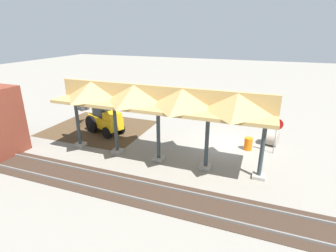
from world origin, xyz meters
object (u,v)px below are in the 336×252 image
object	(u,v)px
backhoe	(104,117)
traffic_barrel	(248,144)
stop_sign	(277,129)
concrete_pipe	(270,138)

from	to	relation	value
backhoe	traffic_barrel	distance (m)	11.47
stop_sign	backhoe	distance (m)	13.14
backhoe	concrete_pipe	bearing A→B (deg)	-170.44
stop_sign	backhoe	bearing A→B (deg)	2.94
traffic_barrel	backhoe	bearing A→B (deg)	3.36
concrete_pipe	traffic_barrel	world-z (taller)	concrete_pipe
stop_sign	concrete_pipe	xyz separation A→B (m)	(0.24, -1.49, -1.30)
concrete_pipe	traffic_barrel	size ratio (longest dim) A/B	1.43
stop_sign	concrete_pipe	distance (m)	1.99
concrete_pipe	traffic_barrel	bearing A→B (deg)	45.95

